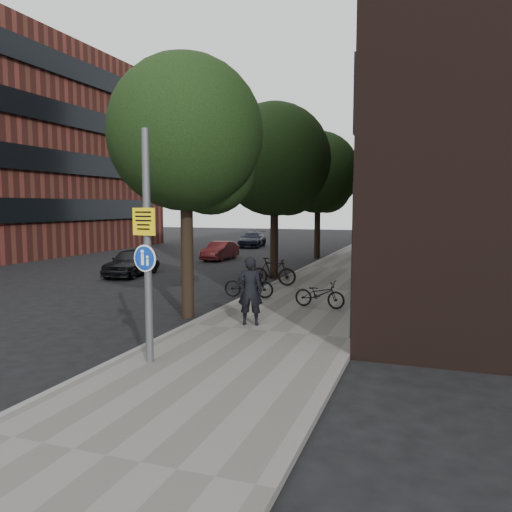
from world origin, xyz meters
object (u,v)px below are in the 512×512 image
at_px(pedestrian, 250,291).
at_px(parked_car_near, 132,262).
at_px(signpost, 147,246).
at_px(parked_bike_facade_near, 320,294).

height_order(pedestrian, parked_car_near, pedestrian).
bearing_deg(signpost, parked_car_near, 132.75).
xyz_separation_m(signpost, parked_bike_facade_near, (2.10, 6.45, -1.92)).
distance_m(pedestrian, parked_car_near, 11.75).
relative_size(signpost, parked_bike_facade_near, 2.88).
bearing_deg(parked_car_near, pedestrian, -48.64).
xyz_separation_m(signpost, pedestrian, (0.84, 3.62, -1.43)).
xyz_separation_m(pedestrian, parked_car_near, (-8.76, 7.82, -0.39)).
relative_size(pedestrian, parked_car_near, 0.49).
bearing_deg(parked_bike_facade_near, pedestrian, 163.24).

